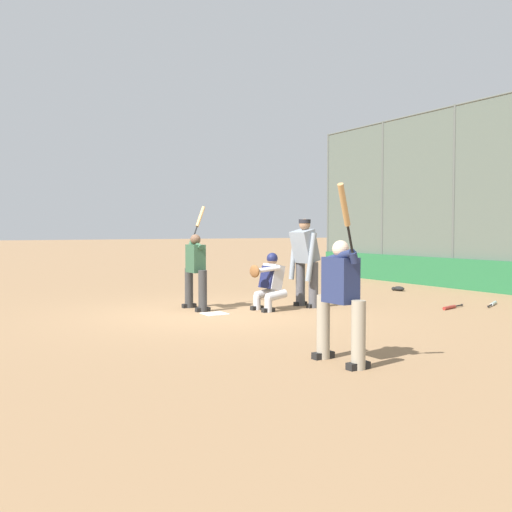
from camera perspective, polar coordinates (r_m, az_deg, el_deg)
ground_plane at (r=11.21m, az=-3.95°, el=-5.53°), size 160.00×160.00×0.00m
home_plate_marker at (r=11.21m, az=-3.95°, el=-5.50°), size 0.43×0.43×0.01m
backstop_fence at (r=16.03m, az=22.11°, el=5.83°), size 14.35×0.08×4.90m
padding_wall at (r=15.96m, az=21.75°, el=-1.85°), size 13.99×0.18×0.80m
bleachers_beyond at (r=18.97m, az=21.34°, el=-1.21°), size 9.99×1.95×1.16m
batter_at_plate at (r=11.77m, az=-5.77°, el=-1.21°), size 0.98×0.60×2.05m
catcher_behind_plate at (r=11.60m, az=1.25°, el=-2.36°), size 0.60×0.71×1.12m
umpire_home at (r=12.15m, az=4.70°, el=-0.33°), size 0.73×0.48×1.79m
batter_on_deck at (r=7.05m, az=8.05°, el=-3.87°), size 0.99×0.62×2.07m
spare_bat_near_backstop at (r=12.49m, az=18.07°, el=-4.66°), size 0.29×0.79×0.07m
spare_bat_by_padding at (r=13.36m, az=21.63°, el=-4.25°), size 0.45×0.74×0.07m
fielding_glove_on_dirt at (r=15.73m, az=13.41°, el=-3.04°), size 0.33×0.25×0.12m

